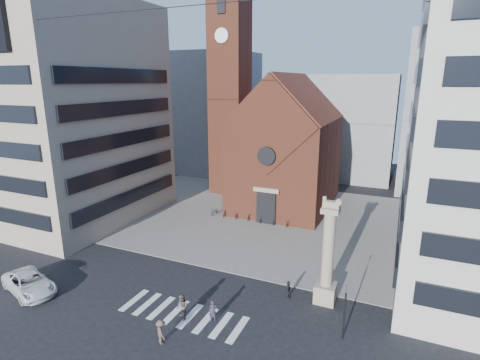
% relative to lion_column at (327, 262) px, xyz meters
% --- Properties ---
extents(ground, '(120.00, 120.00, 0.00)m').
position_rel_lion_column_xyz_m(ground, '(-10.01, -3.00, -3.46)').
color(ground, black).
rests_on(ground, ground).
extents(piazza, '(46.00, 30.00, 0.05)m').
position_rel_lion_column_xyz_m(piazza, '(-10.01, 16.00, -3.43)').
color(piazza, gray).
rests_on(piazza, ground).
extents(zebra_crossing, '(10.20, 3.20, 0.01)m').
position_rel_lion_column_xyz_m(zebra_crossing, '(-9.46, -6.00, -3.45)').
color(zebra_crossing, white).
rests_on(zebra_crossing, ground).
extents(church, '(12.00, 16.65, 18.00)m').
position_rel_lion_column_xyz_m(church, '(-10.01, 22.04, 4.53)').
color(church, brown).
rests_on(church, ground).
extents(campanile, '(5.50, 5.50, 31.20)m').
position_rel_lion_column_xyz_m(campanile, '(-20.01, 25.00, 12.28)').
color(campanile, brown).
rests_on(campanile, ground).
extents(building_left, '(18.00, 20.00, 26.00)m').
position_rel_lion_column_xyz_m(building_left, '(-34.01, 7.00, 9.54)').
color(building_left, gray).
rests_on(building_left, ground).
extents(bg_block_left, '(16.00, 14.00, 22.00)m').
position_rel_lion_column_xyz_m(bg_block_left, '(-30.01, 37.00, 7.54)').
color(bg_block_left, gray).
rests_on(bg_block_left, ground).
extents(bg_block_mid, '(14.00, 12.00, 18.00)m').
position_rel_lion_column_xyz_m(bg_block_mid, '(-4.01, 42.00, 5.54)').
color(bg_block_mid, gray).
rests_on(bg_block_mid, ground).
extents(bg_block_right, '(16.00, 14.00, 24.00)m').
position_rel_lion_column_xyz_m(bg_block_right, '(11.99, 39.00, 8.54)').
color(bg_block_right, gray).
rests_on(bg_block_right, ground).
extents(lion_column, '(1.63, 1.60, 8.68)m').
position_rel_lion_column_xyz_m(lion_column, '(0.00, 0.00, 0.00)').
color(lion_column, gray).
rests_on(lion_column, ground).
extents(traffic_light, '(0.13, 0.16, 4.30)m').
position_rel_lion_column_xyz_m(traffic_light, '(1.99, -4.00, -1.17)').
color(traffic_light, black).
rests_on(traffic_light, ground).
extents(white_car, '(6.29, 4.26, 1.60)m').
position_rel_lion_column_xyz_m(white_car, '(-22.70, -8.47, -2.66)').
color(white_car, silver).
rests_on(white_car, ground).
extents(pedestrian_0, '(0.71, 0.64, 1.64)m').
position_rel_lion_column_xyz_m(pedestrian_0, '(-6.97, -5.82, -2.64)').
color(pedestrian_0, '#2E2837').
rests_on(pedestrian_0, ground).
extents(pedestrian_1, '(1.21, 1.17, 1.97)m').
position_rel_lion_column_xyz_m(pedestrian_1, '(-9.15, -6.52, -2.47)').
color(pedestrian_1, '#554844').
rests_on(pedestrian_1, ground).
extents(pedestrian_2, '(0.57, 0.95, 1.52)m').
position_rel_lion_column_xyz_m(pedestrian_2, '(-2.83, -0.74, -2.70)').
color(pedestrian_2, black).
rests_on(pedestrian_2, ground).
extents(pedestrian_3, '(1.29, 1.18, 1.74)m').
position_rel_lion_column_xyz_m(pedestrian_3, '(-9.02, -9.33, -2.59)').
color(pedestrian_3, '#4E3E34').
rests_on(pedestrian_3, ground).
extents(scooter_0, '(0.76, 1.60, 0.81)m').
position_rel_lion_column_xyz_m(scooter_0, '(-17.18, 14.11, -3.00)').
color(scooter_0, black).
rests_on(scooter_0, piazza).
extents(scooter_1, '(0.64, 1.54, 0.90)m').
position_rel_lion_column_xyz_m(scooter_1, '(-15.51, 14.11, -2.96)').
color(scooter_1, black).
rests_on(scooter_1, piazza).
extents(scooter_2, '(0.76, 1.60, 0.81)m').
position_rel_lion_column_xyz_m(scooter_2, '(-13.84, 14.11, -3.00)').
color(scooter_2, black).
rests_on(scooter_2, piazza).
extents(scooter_3, '(0.64, 1.54, 0.90)m').
position_rel_lion_column_xyz_m(scooter_3, '(-12.17, 14.11, -2.96)').
color(scooter_3, black).
rests_on(scooter_3, piazza).
extents(scooter_4, '(0.76, 1.60, 0.81)m').
position_rel_lion_column_xyz_m(scooter_4, '(-10.50, 14.11, -3.00)').
color(scooter_4, black).
rests_on(scooter_4, piazza).
extents(scooter_5, '(0.64, 1.54, 0.90)m').
position_rel_lion_column_xyz_m(scooter_5, '(-8.83, 14.11, -2.96)').
color(scooter_5, black).
rests_on(scooter_5, piazza).
extents(scooter_6, '(0.76, 1.60, 0.81)m').
position_rel_lion_column_xyz_m(scooter_6, '(-7.16, 14.11, -3.00)').
color(scooter_6, black).
rests_on(scooter_6, piazza).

